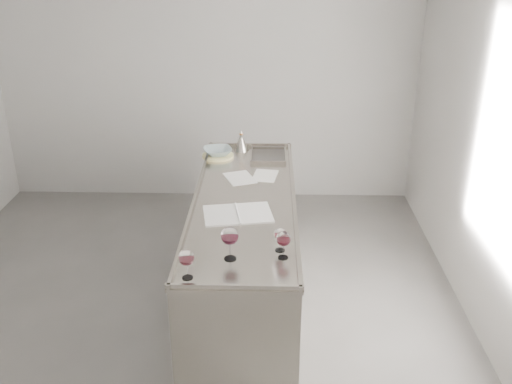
{
  "coord_description": "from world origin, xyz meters",
  "views": [
    {
      "loc": [
        0.69,
        -3.55,
        2.71
      ],
      "look_at": [
        0.59,
        0.26,
        1.02
      ],
      "focal_mm": 40.0,
      "sensor_mm": 36.0,
      "label": 1
    }
  ],
  "objects_px": {
    "wine_glass_small": "(280,235)",
    "wine_funnel": "(241,144)",
    "notebook": "(238,214)",
    "ceramic_bowl": "(218,151)",
    "wine_glass_middle": "(230,237)",
    "counter": "(245,254)",
    "wine_glass_left": "(186,259)",
    "wine_glass_right": "(283,239)"
  },
  "relations": [
    {
      "from": "notebook",
      "to": "ceramic_bowl",
      "type": "xyz_separation_m",
      "value": [
        -0.24,
        1.16,
        0.04
      ]
    },
    {
      "from": "wine_glass_left",
      "to": "wine_glass_small",
      "type": "bearing_deg",
      "value": 31.67
    },
    {
      "from": "wine_glass_small",
      "to": "notebook",
      "type": "xyz_separation_m",
      "value": [
        -0.29,
        0.49,
        -0.1
      ]
    },
    {
      "from": "wine_funnel",
      "to": "wine_glass_middle",
      "type": "bearing_deg",
      "value": -89.14
    },
    {
      "from": "counter",
      "to": "wine_glass_right",
      "type": "relative_size",
      "value": 13.61
    },
    {
      "from": "wine_glass_left",
      "to": "wine_glass_small",
      "type": "relative_size",
      "value": 1.15
    },
    {
      "from": "wine_glass_small",
      "to": "counter",
      "type": "bearing_deg",
      "value": 108.87
    },
    {
      "from": "counter",
      "to": "notebook",
      "type": "relative_size",
      "value": 4.65
    },
    {
      "from": "wine_glass_middle",
      "to": "notebook",
      "type": "distance_m",
      "value": 0.62
    },
    {
      "from": "counter",
      "to": "wine_glass_left",
      "type": "bearing_deg",
      "value": -104.28
    },
    {
      "from": "notebook",
      "to": "wine_glass_middle",
      "type": "bearing_deg",
      "value": -100.92
    },
    {
      "from": "counter",
      "to": "notebook",
      "type": "xyz_separation_m",
      "value": [
        -0.03,
        -0.26,
        0.47
      ]
    },
    {
      "from": "wine_glass_right",
      "to": "wine_glass_small",
      "type": "xyz_separation_m",
      "value": [
        -0.02,
        0.09,
        -0.02
      ]
    },
    {
      "from": "wine_glass_left",
      "to": "wine_glass_middle",
      "type": "distance_m",
      "value": 0.32
    },
    {
      "from": "wine_glass_middle",
      "to": "wine_funnel",
      "type": "xyz_separation_m",
      "value": [
        -0.03,
        1.94,
        -0.09
      ]
    },
    {
      "from": "notebook",
      "to": "wine_glass_left",
      "type": "bearing_deg",
      "value": -116.15
    },
    {
      "from": "wine_glass_small",
      "to": "wine_funnel",
      "type": "bearing_deg",
      "value": 100.27
    },
    {
      "from": "wine_glass_left",
      "to": "wine_glass_right",
      "type": "height_order",
      "value": "same"
    },
    {
      "from": "wine_glass_left",
      "to": "notebook",
      "type": "xyz_separation_m",
      "value": [
        0.24,
        0.82,
        -0.12
      ]
    },
    {
      "from": "wine_glass_middle",
      "to": "ceramic_bowl",
      "type": "bearing_deg",
      "value": 97.42
    },
    {
      "from": "wine_glass_small",
      "to": "wine_glass_middle",
      "type": "bearing_deg",
      "value": -160.14
    },
    {
      "from": "wine_glass_left",
      "to": "ceramic_bowl",
      "type": "xyz_separation_m",
      "value": [
        -0.0,
        1.98,
        -0.08
      ]
    },
    {
      "from": "wine_glass_left",
      "to": "ceramic_bowl",
      "type": "bearing_deg",
      "value": 90.0
    },
    {
      "from": "wine_glass_right",
      "to": "wine_glass_small",
      "type": "height_order",
      "value": "wine_glass_right"
    },
    {
      "from": "wine_glass_middle",
      "to": "ceramic_bowl",
      "type": "xyz_separation_m",
      "value": [
        -0.23,
        1.76,
        -0.1
      ]
    },
    {
      "from": "ceramic_bowl",
      "to": "wine_funnel",
      "type": "height_order",
      "value": "wine_funnel"
    },
    {
      "from": "counter",
      "to": "wine_glass_right",
      "type": "distance_m",
      "value": 1.07
    },
    {
      "from": "counter",
      "to": "ceramic_bowl",
      "type": "bearing_deg",
      "value": 106.97
    },
    {
      "from": "wine_glass_middle",
      "to": "wine_funnel",
      "type": "distance_m",
      "value": 1.94
    },
    {
      "from": "wine_glass_left",
      "to": "notebook",
      "type": "bearing_deg",
      "value": 73.55
    },
    {
      "from": "wine_glass_right",
      "to": "counter",
      "type": "bearing_deg",
      "value": 108.1
    },
    {
      "from": "notebook",
      "to": "wine_glass_small",
      "type": "bearing_deg",
      "value": -69.17
    },
    {
      "from": "wine_glass_right",
      "to": "wine_funnel",
      "type": "relative_size",
      "value": 0.87
    },
    {
      "from": "wine_glass_right",
      "to": "wine_funnel",
      "type": "xyz_separation_m",
      "value": [
        -0.35,
        1.92,
        -0.06
      ]
    },
    {
      "from": "wine_glass_right",
      "to": "ceramic_bowl",
      "type": "bearing_deg",
      "value": 107.52
    },
    {
      "from": "wine_glass_right",
      "to": "wine_glass_small",
      "type": "bearing_deg",
      "value": 101.29
    },
    {
      "from": "wine_glass_left",
      "to": "wine_funnel",
      "type": "bearing_deg",
      "value": 84.7
    },
    {
      "from": "wine_glass_small",
      "to": "ceramic_bowl",
      "type": "relative_size",
      "value": 0.62
    },
    {
      "from": "wine_glass_middle",
      "to": "notebook",
      "type": "bearing_deg",
      "value": 88.79
    },
    {
      "from": "wine_glass_right",
      "to": "ceramic_bowl",
      "type": "relative_size",
      "value": 0.72
    },
    {
      "from": "wine_glass_left",
      "to": "wine_glass_middle",
      "type": "relative_size",
      "value": 0.84
    },
    {
      "from": "ceramic_bowl",
      "to": "counter",
      "type": "bearing_deg",
      "value": -73.03
    }
  ]
}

